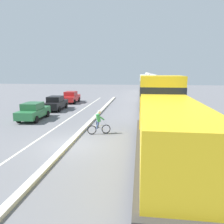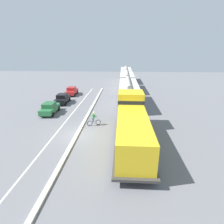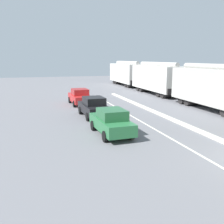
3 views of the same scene
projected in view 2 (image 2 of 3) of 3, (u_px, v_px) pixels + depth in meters
name	position (u px, v px, depth m)	size (l,w,h in m)	color
ground_plane	(77.00, 135.00, 18.73)	(120.00, 120.00, 0.00)	slate
median_curb	(88.00, 115.00, 24.36)	(0.36, 36.00, 0.16)	beige
lane_stripe	(71.00, 115.00, 24.51)	(0.14, 36.00, 0.01)	silver
locomotive	(132.00, 124.00, 16.93)	(3.10, 11.61, 4.20)	gold
hopper_car_lead	(128.00, 93.00, 28.28)	(2.90, 10.60, 4.18)	#B1AEA7
hopper_car_middle	(127.00, 81.00, 39.20)	(2.90, 10.60, 4.18)	beige
hopper_car_trailing	(126.00, 75.00, 50.13)	(2.90, 10.60, 4.18)	beige
parked_car_green	(50.00, 108.00, 24.87)	(1.95, 4.26, 1.62)	#286B3D
parked_car_black	(63.00, 99.00, 29.82)	(1.96, 4.26, 1.62)	black
parked_car_red	(72.00, 91.00, 35.44)	(1.93, 4.25, 1.62)	red
cyclist	(94.00, 119.00, 20.86)	(1.61, 0.73, 1.71)	black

